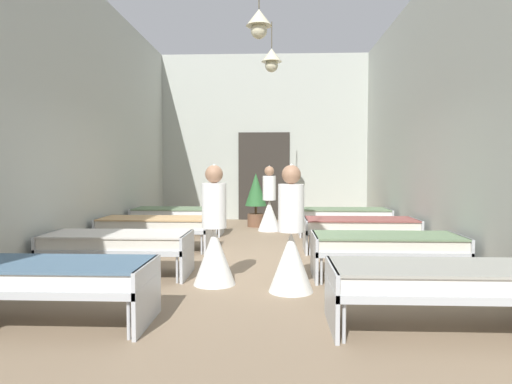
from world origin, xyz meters
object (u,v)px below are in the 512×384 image
object	(u,v)px
bed_left_row_2	(155,225)
bed_right_row_1	(386,245)
bed_right_row_2	(360,226)
bed_right_row_3	(344,215)
bed_left_row_3	(178,214)
nurse_mid_aisle	(214,242)
bed_right_row_0	(437,281)
potted_plant	(256,195)
nurse_near_aisle	(269,208)
bed_left_row_0	(47,277)
bed_left_row_1	(118,243)
nurse_far_aisle	(291,246)

from	to	relation	value
bed_left_row_2	bed_right_row_1	bearing A→B (deg)	-28.30
bed_right_row_2	bed_right_row_3	distance (m)	1.90
bed_left_row_2	bed_left_row_3	bearing A→B (deg)	90.00
nurse_mid_aisle	bed_left_row_2	bearing A→B (deg)	-104.30
bed_right_row_0	potted_plant	bearing A→B (deg)	105.13
bed_right_row_3	potted_plant	size ratio (longest dim) A/B	1.46
bed_right_row_1	nurse_near_aisle	size ratio (longest dim) A/B	1.28
nurse_near_aisle	bed_left_row_2	bearing A→B (deg)	40.40
bed_left_row_0	bed_right_row_1	world-z (taller)	same
nurse_near_aisle	potted_plant	bearing A→B (deg)	-77.79
bed_right_row_0	bed_left_row_2	bearing A→B (deg)	132.88
bed_left_row_0	bed_left_row_1	bearing A→B (deg)	90.00
bed_left_row_2	nurse_near_aisle	xyz separation A→B (m)	(1.95, 2.57, 0.09)
bed_left_row_0	nurse_far_aisle	distance (m)	2.58
bed_left_row_0	bed_right_row_0	xyz separation A→B (m)	(3.53, 0.00, 0.00)
nurse_far_aisle	bed_right_row_2	bearing A→B (deg)	-98.41
bed_right_row_0	nurse_near_aisle	xyz separation A→B (m)	(-1.58, 6.37, 0.09)
bed_left_row_2	bed_right_row_2	xyz separation A→B (m)	(3.53, 0.00, 0.00)
bed_left_row_3	nurse_mid_aisle	world-z (taller)	nurse_mid_aisle
bed_left_row_3	bed_right_row_3	xyz separation A→B (m)	(3.53, 0.00, 0.00)
potted_plant	bed_left_row_2	bearing A→B (deg)	-115.95
bed_right_row_2	bed_right_row_3	world-z (taller)	same
nurse_far_aisle	potted_plant	size ratio (longest dim) A/B	1.14
bed_left_row_0	nurse_mid_aisle	distance (m)	2.02
bed_left_row_3	nurse_far_aisle	world-z (taller)	nurse_far_aisle
nurse_mid_aisle	bed_right_row_1	bearing A→B (deg)	145.60
bed_right_row_0	bed_left_row_3	bearing A→B (deg)	121.76
bed_left_row_1	bed_right_row_3	distance (m)	5.19
potted_plant	bed_right_row_1	bearing A→B (deg)	-69.75
bed_right_row_0	bed_right_row_2	bearing A→B (deg)	90.00
nurse_far_aisle	bed_left_row_0	bearing A→B (deg)	45.46
bed_left_row_1	nurse_mid_aisle	xyz separation A→B (m)	(1.34, -0.39, 0.09)
bed_left_row_0	nurse_mid_aisle	xyz separation A→B (m)	(1.34, 1.51, 0.09)
bed_left_row_3	nurse_mid_aisle	distance (m)	4.41
bed_right_row_2	nurse_near_aisle	bearing A→B (deg)	121.62
bed_right_row_0	bed_right_row_3	world-z (taller)	same
bed_left_row_0	bed_left_row_3	distance (m)	5.70
nurse_near_aisle	nurse_far_aisle	size ratio (longest dim) A/B	1.00
bed_right_row_0	bed_left_row_2	xyz separation A→B (m)	(-3.53, 3.80, 0.00)
bed_left_row_0	bed_right_row_2	distance (m)	5.19
bed_left_row_0	nurse_far_aisle	xyz separation A→B (m)	(2.27, 1.21, 0.09)
bed_right_row_3	bed_left_row_1	bearing A→B (deg)	-132.88
bed_left_row_1	bed_right_row_3	size ratio (longest dim) A/B	1.00
bed_left_row_3	bed_left_row_0	bearing A→B (deg)	-90.00
bed_left_row_1	nurse_far_aisle	bearing A→B (deg)	-16.89
bed_right_row_0	bed_right_row_3	size ratio (longest dim) A/B	1.00
bed_right_row_2	nurse_far_aisle	size ratio (longest dim) A/B	1.28
bed_right_row_0	bed_left_row_3	distance (m)	6.70
bed_left_row_1	potted_plant	distance (m)	5.46
nurse_mid_aisle	bed_left_row_0	bearing A→B (deg)	3.62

